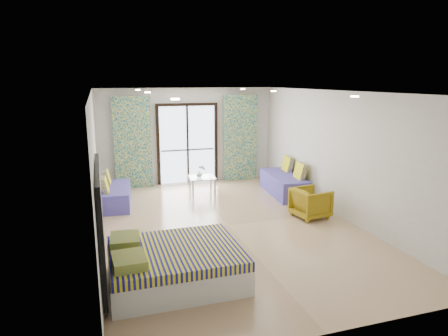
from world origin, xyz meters
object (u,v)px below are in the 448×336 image
object	(u,v)px
bed	(174,264)
armchair	(311,201)
daybed_left	(116,195)
daybed_right	(284,183)
coffee_table	(202,179)

from	to	relation	value
bed	armchair	world-z (taller)	armchair
daybed_left	daybed_right	size ratio (longest dim) A/B	0.86
daybed_left	daybed_right	world-z (taller)	daybed_right
daybed_right	coffee_table	size ratio (longest dim) A/B	2.53
bed	daybed_right	distance (m)	5.16
bed	daybed_right	xyz separation A→B (m)	(3.59, 3.71, 0.01)
bed	coffee_table	bearing A→B (deg)	70.51
coffee_table	bed	bearing A→B (deg)	-109.49
daybed_right	coffee_table	distance (m)	2.15
armchair	daybed_right	bearing A→B (deg)	-16.90
daybed_left	daybed_right	distance (m)	4.25
daybed_left	armchair	distance (m)	4.52
daybed_left	coffee_table	xyz separation A→B (m)	(2.21, 0.40, 0.14)
daybed_right	armchair	bearing A→B (deg)	-92.66
bed	armchair	size ratio (longest dim) A/B	2.68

